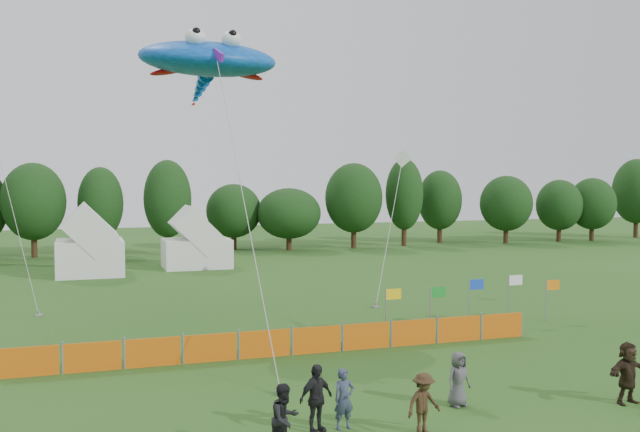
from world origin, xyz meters
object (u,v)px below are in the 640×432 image
object	(u,v)px
spectator_a	(344,399)
spectator_d	(316,398)
spectator_b	(285,419)
spectator_f	(628,373)
spectator_e	(458,379)
spectator_c	(423,403)
tent_right	(196,244)
tent_left	(90,246)
stingray_kite	(207,61)
barrier_fence	(291,342)

from	to	relation	value
spectator_a	spectator_d	distance (m)	0.77
spectator_d	spectator_b	bearing A→B (deg)	-156.34
spectator_b	spectator_f	world-z (taller)	spectator_f
spectator_e	spectator_c	bearing A→B (deg)	-153.02
spectator_c	spectator_b	bearing A→B (deg)	169.44
tent_right	spectator_c	world-z (taller)	tent_right
spectator_a	spectator_c	distance (m)	2.05
tent_left	stingray_kite	world-z (taller)	stingray_kite
spectator_b	spectator_c	distance (m)	3.74
tent_right	spectator_c	bearing A→B (deg)	-89.67
spectator_b	stingray_kite	world-z (taller)	stingray_kite
tent_right	tent_left	bearing A→B (deg)	-165.94
tent_left	spectator_c	size ratio (longest dim) A/B	2.81
tent_left	spectator_a	xyz separation A→B (m)	(5.88, -33.29, -1.17)
spectator_a	spectator_e	world-z (taller)	spectator_a
tent_right	spectator_e	distance (m)	34.54
spectator_f	spectator_a	bearing A→B (deg)	169.68
barrier_fence	spectator_d	world-z (taller)	spectator_d
tent_right	spectator_c	distance (m)	36.15
stingray_kite	tent_right	bearing A→B (deg)	83.00
spectator_d	spectator_e	bearing A→B (deg)	-12.68
barrier_fence	spectator_e	size ratio (longest dim) A/B	12.66
spectator_c	spectator_e	distance (m)	2.58
barrier_fence	stingray_kite	xyz separation A→B (m)	(-1.63, 8.08, 11.43)
spectator_b	spectator_c	bearing A→B (deg)	-23.30
spectator_e	spectator_f	distance (m)	4.97
spectator_f	spectator_c	bearing A→B (deg)	176.73
spectator_d	stingray_kite	distance (m)	19.42
tent_left	tent_right	xyz separation A→B (m)	(7.48, 1.87, -0.24)
tent_left	spectator_b	distance (m)	34.70
spectator_f	tent_right	bearing A→B (deg)	95.08
barrier_fence	spectator_e	distance (m)	7.76
barrier_fence	spectator_d	distance (m)	8.07
barrier_fence	spectator_e	world-z (taller)	spectator_e
spectator_d	spectator_e	world-z (taller)	spectator_d
spectator_a	spectator_d	size ratio (longest dim) A/B	0.90
tent_left	spectator_c	world-z (taller)	tent_left
spectator_f	spectator_d	bearing A→B (deg)	169.98
tent_left	stingray_kite	bearing A→B (deg)	-73.53
spectator_b	spectator_d	xyz separation A→B (m)	(1.16, 1.17, 0.04)
spectator_b	stingray_kite	distance (m)	20.44
spectator_a	spectator_b	distance (m)	2.25
barrier_fence	spectator_c	world-z (taller)	spectator_c
tent_right	spectator_a	world-z (taller)	tent_right
tent_right	stingray_kite	distance (m)	21.86
stingray_kite	spectator_a	bearing A→B (deg)	-87.28
spectator_c	spectator_e	size ratio (longest dim) A/B	1.00
spectator_a	stingray_kite	size ratio (longest dim) A/B	0.08
tent_right	spectator_d	size ratio (longest dim) A/B	2.75
spectator_a	tent_right	bearing A→B (deg)	79.50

